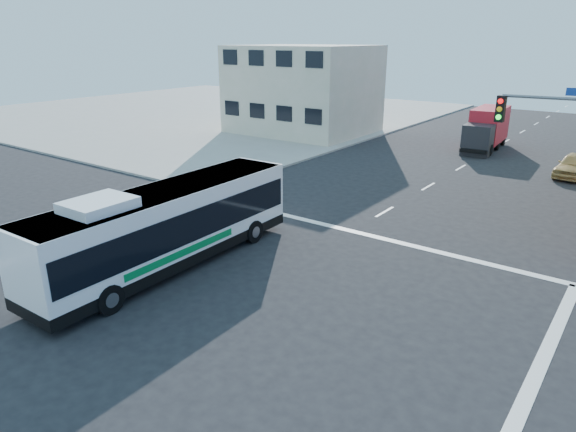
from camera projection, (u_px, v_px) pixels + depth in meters
The scene contains 6 objects.
ground at pixel (210, 313), 17.07m from camera, with size 120.00×120.00×0.00m, color black.
sidewalk_nw at pixel (206, 111), 63.23m from camera, with size 50.00×50.00×0.15m, color #99978E.
building_west at pixel (303, 90), 48.07m from camera, with size 12.06×10.06×8.00m.
transit_bus at pixel (168, 225), 20.11m from camera, with size 2.87×11.98×3.53m.
box_truck at pixel (486, 130), 41.53m from camera, with size 2.55×7.37×3.27m.
parked_car at pixel (575, 165), 33.56m from camera, with size 1.82×4.52×1.54m, color tan.
Camera 1 is at (10.99, -10.60, 8.70)m, focal length 32.00 mm.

